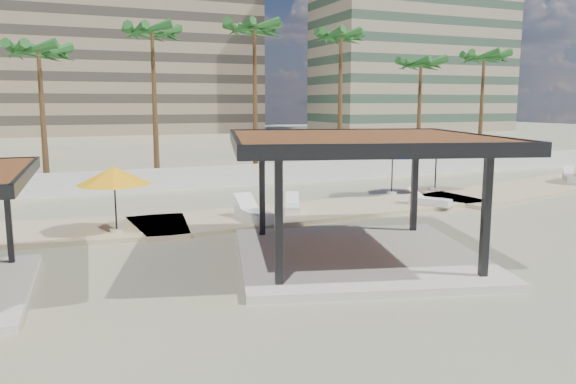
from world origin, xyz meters
name	(u,v)px	position (x,y,z in m)	size (l,w,h in m)	color
ground	(365,258)	(0.00, 0.00, 0.00)	(200.00, 200.00, 0.00)	tan
promenade	(315,208)	(2.00, 7.67, 0.06)	(44.45, 7.97, 0.24)	#C6B284
boundary_wall	(220,176)	(0.00, 16.00, 0.60)	(56.00, 0.30, 1.20)	silver
building_mid	(133,41)	(4.00, 78.00, 14.27)	(38.00, 16.00, 30.40)	#847259
building_east	(414,26)	(48.00, 66.00, 17.27)	(32.00, 15.00, 36.40)	gray
pavilion_central	(359,186)	(-0.27, -0.02, 2.26)	(9.21, 9.21, 3.78)	beige
umbrella_b	(114,176)	(-6.71, 5.80, 2.18)	(2.98, 2.98, 2.33)	beige
umbrella_c	(437,144)	(9.64, 9.20, 2.63)	(4.12, 4.12, 2.85)	beige
umbrella_d	(393,150)	(6.98, 9.20, 2.37)	(3.12, 3.12, 2.54)	beige
lounger_a	(254,214)	(-1.52, 5.86, 0.40)	(0.99, 2.49, 0.92)	silver
lounger_b	(292,207)	(0.59, 6.99, 0.35)	(1.25, 1.94, 0.70)	silver
lounger_c	(429,201)	(6.81, 5.89, 0.36)	(1.55, 1.95, 0.73)	silver
lounger_d	(571,177)	(19.42, 9.23, 0.36)	(1.78, 1.94, 0.76)	silver
palm_c	(39,56)	(-9.00, 18.10, 7.10)	(3.00, 3.00, 8.21)	brown
palm_d	(152,38)	(-3.00, 18.90, 8.37)	(3.00, 3.00, 9.55)	brown
palm_e	(254,35)	(3.00, 18.40, 8.77)	(3.00, 3.00, 9.98)	brown
palm_f	(341,42)	(9.00, 18.60, 8.61)	(3.00, 3.00, 9.81)	brown
palm_g	(421,68)	(15.00, 18.20, 7.09)	(3.00, 3.00, 8.19)	brown
palm_h	(484,62)	(21.00, 18.80, 7.71)	(3.00, 3.00, 8.84)	brown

